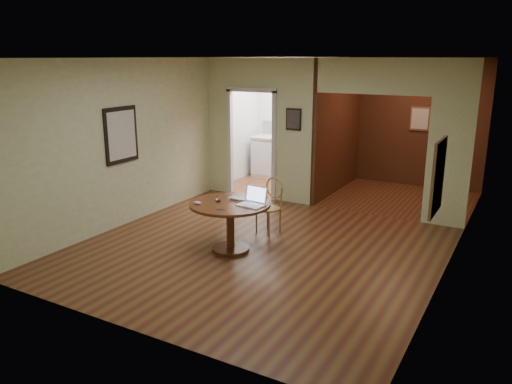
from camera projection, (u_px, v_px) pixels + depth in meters
The scene contains 11 objects.
floor at pixel (256, 251), 7.21m from camera, with size 5.00×5.00×0.00m, color #4E2316.
room_shell at pixel (313, 132), 9.70m from camera, with size 5.20×7.50×5.00m.
dining_table at pixel (230, 215), 7.09m from camera, with size 1.15×1.15×0.72m.
chair at pixel (271, 202), 7.87m from camera, with size 0.45×0.45×0.88m.
open_laptop at pixel (253, 200), 6.94m from camera, with size 0.38×0.34×0.25m.
closed_laptop at pixel (239, 200), 7.14m from camera, with size 0.37×0.24×0.03m, color #BBBBC0.
mouse at pixel (198, 203), 6.96m from camera, with size 0.11×0.06×0.05m, color silver.
wine_glass at pixel (218, 199), 7.06m from camera, with size 0.08×0.08×0.09m, color white, non-canonical shape.
pen at pixel (220, 209), 6.73m from camera, with size 0.01×0.01×0.13m, color navy.
kitchen_cabinet at pixel (295, 159), 11.25m from camera, with size 2.06×0.60×0.94m.
grocery_bag at pixel (308, 132), 10.94m from camera, with size 0.34×0.29×0.34m, color tan.
Camera 1 is at (3.32, -5.85, 2.73)m, focal length 35.00 mm.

